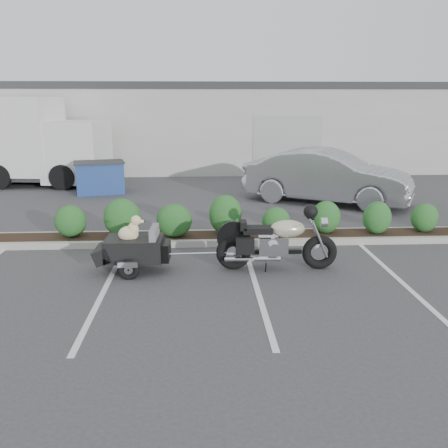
{
  "coord_description": "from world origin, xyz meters",
  "views": [
    {
      "loc": [
        0.22,
        -8.6,
        3.25
      ],
      "look_at": [
        0.7,
        0.92,
        0.75
      ],
      "focal_mm": 38.0,
      "sensor_mm": 36.0,
      "label": 1
    }
  ],
  "objects_px": {
    "motorcycle": "(277,243)",
    "pet_trailer": "(134,248)",
    "dumpster": "(100,177)",
    "sedan": "(327,176)",
    "delivery_truck": "(16,143)"
  },
  "relations": [
    {
      "from": "motorcycle",
      "to": "sedan",
      "type": "relative_size",
      "value": 0.46
    },
    {
      "from": "motorcycle",
      "to": "pet_trailer",
      "type": "height_order",
      "value": "motorcycle"
    },
    {
      "from": "pet_trailer",
      "to": "delivery_truck",
      "type": "xyz_separation_m",
      "value": [
        -5.91,
        10.28,
        1.13
      ]
    },
    {
      "from": "motorcycle",
      "to": "pet_trailer",
      "type": "xyz_separation_m",
      "value": [
        -2.78,
        0.02,
        -0.07
      ]
    },
    {
      "from": "sedan",
      "to": "dumpster",
      "type": "relative_size",
      "value": 2.67
    },
    {
      "from": "dumpster",
      "to": "delivery_truck",
      "type": "distance_m",
      "value": 4.29
    },
    {
      "from": "motorcycle",
      "to": "dumpster",
      "type": "relative_size",
      "value": 1.22
    },
    {
      "from": "motorcycle",
      "to": "delivery_truck",
      "type": "bearing_deg",
      "value": 132.07
    },
    {
      "from": "sedan",
      "to": "delivery_truck",
      "type": "relative_size",
      "value": 0.69
    },
    {
      "from": "delivery_truck",
      "to": "motorcycle",
      "type": "bearing_deg",
      "value": -43.64
    },
    {
      "from": "sedan",
      "to": "dumpster",
      "type": "distance_m",
      "value": 7.97
    },
    {
      "from": "dumpster",
      "to": "delivery_truck",
      "type": "bearing_deg",
      "value": 136.02
    },
    {
      "from": "motorcycle",
      "to": "sedan",
      "type": "height_order",
      "value": "sedan"
    },
    {
      "from": "sedan",
      "to": "delivery_truck",
      "type": "bearing_deg",
      "value": 97.95
    },
    {
      "from": "sedan",
      "to": "dumpster",
      "type": "bearing_deg",
      "value": 102.96
    }
  ]
}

